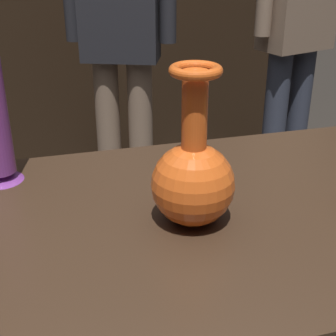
# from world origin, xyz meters

# --- Properties ---
(back_display_shelf) EXTENTS (2.60, 0.40, 0.99)m
(back_display_shelf) POSITION_xyz_m (0.00, 2.20, 0.49)
(back_display_shelf) COLOR black
(back_display_shelf) RESTS_ON ground_plane
(vase_centerpiece) EXTENTS (0.14, 0.14, 0.27)m
(vase_centerpiece) POSITION_xyz_m (0.08, -0.02, 0.89)
(vase_centerpiece) COLOR #E55B1E
(vase_centerpiece) RESTS_ON display_plinth
(visitor_center_back) EXTENTS (0.44, 0.28, 1.56)m
(visitor_center_back) POSITION_xyz_m (0.21, 1.36, 0.91)
(visitor_center_back) COLOR #846B56
(visitor_center_back) RESTS_ON ground_plane
(visitor_near_right) EXTENTS (0.45, 0.26, 1.59)m
(visitor_near_right) POSITION_xyz_m (0.99, 1.29, 0.93)
(visitor_near_right) COLOR #333847
(visitor_near_right) RESTS_ON ground_plane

